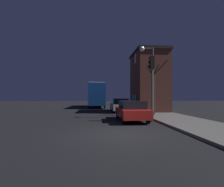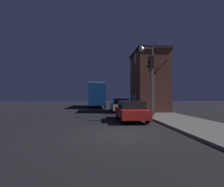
{
  "view_description": "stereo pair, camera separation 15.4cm",
  "coord_description": "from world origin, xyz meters",
  "px_view_note": "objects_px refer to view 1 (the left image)",
  "views": [
    {
      "loc": [
        -1.11,
        -8.11,
        1.74
      ],
      "look_at": [
        0.59,
        11.1,
        2.09
      ],
      "focal_mm": 28.0,
      "sensor_mm": 36.0,
      "label": 1
    },
    {
      "loc": [
        -0.96,
        -8.12,
        1.74
      ],
      "look_at": [
        0.59,
        11.1,
        2.09
      ],
      "focal_mm": 28.0,
      "sensor_mm": 36.0,
      "label": 2
    }
  ],
  "objects_px": {
    "car_near_lane": "(131,110)",
    "bare_tree": "(154,89)",
    "bus": "(97,94)",
    "traffic_light": "(152,75)",
    "streetlamp": "(149,68)",
    "car_mid_lane": "(120,105)"
  },
  "relations": [
    {
      "from": "car_near_lane",
      "to": "car_mid_lane",
      "type": "relative_size",
      "value": 1.07
    },
    {
      "from": "streetlamp",
      "to": "car_mid_lane",
      "type": "xyz_separation_m",
      "value": [
        -1.61,
        5.74,
        -3.26
      ]
    },
    {
      "from": "bare_tree",
      "to": "car_near_lane",
      "type": "distance_m",
      "value": 4.34
    },
    {
      "from": "car_near_lane",
      "to": "car_mid_lane",
      "type": "height_order",
      "value": "car_mid_lane"
    },
    {
      "from": "bare_tree",
      "to": "bus",
      "type": "distance_m",
      "value": 14.69
    },
    {
      "from": "traffic_light",
      "to": "car_mid_lane",
      "type": "xyz_separation_m",
      "value": [
        -1.21,
        7.75,
        -2.49
      ]
    },
    {
      "from": "traffic_light",
      "to": "bare_tree",
      "type": "bearing_deg",
      "value": 69.6
    },
    {
      "from": "bare_tree",
      "to": "car_near_lane",
      "type": "bearing_deg",
      "value": -131.84
    },
    {
      "from": "car_near_lane",
      "to": "bare_tree",
      "type": "bearing_deg",
      "value": 48.16
    },
    {
      "from": "traffic_light",
      "to": "bare_tree",
      "type": "height_order",
      "value": "bare_tree"
    },
    {
      "from": "traffic_light",
      "to": "streetlamp",
      "type": "bearing_deg",
      "value": 78.85
    },
    {
      "from": "car_mid_lane",
      "to": "traffic_light",
      "type": "bearing_deg",
      "value": -81.12
    },
    {
      "from": "bus",
      "to": "traffic_light",
      "type": "bearing_deg",
      "value": -77.72
    },
    {
      "from": "car_mid_lane",
      "to": "bus",
      "type": "bearing_deg",
      "value": 104.96
    },
    {
      "from": "streetlamp",
      "to": "bus",
      "type": "relative_size",
      "value": 0.55
    },
    {
      "from": "streetlamp",
      "to": "traffic_light",
      "type": "xyz_separation_m",
      "value": [
        -0.4,
        -2.01,
        -0.77
      ]
    },
    {
      "from": "streetlamp",
      "to": "bus",
      "type": "height_order",
      "value": "streetlamp"
    },
    {
      "from": "car_near_lane",
      "to": "traffic_light",
      "type": "bearing_deg",
      "value": -26.77
    },
    {
      "from": "traffic_light",
      "to": "bare_tree",
      "type": "relative_size",
      "value": 0.95
    },
    {
      "from": "bare_tree",
      "to": "car_mid_lane",
      "type": "relative_size",
      "value": 1.14
    },
    {
      "from": "streetlamp",
      "to": "bare_tree",
      "type": "bearing_deg",
      "value": 59.57
    },
    {
      "from": "streetlamp",
      "to": "bare_tree",
      "type": "distance_m",
      "value": 2.47
    }
  ]
}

